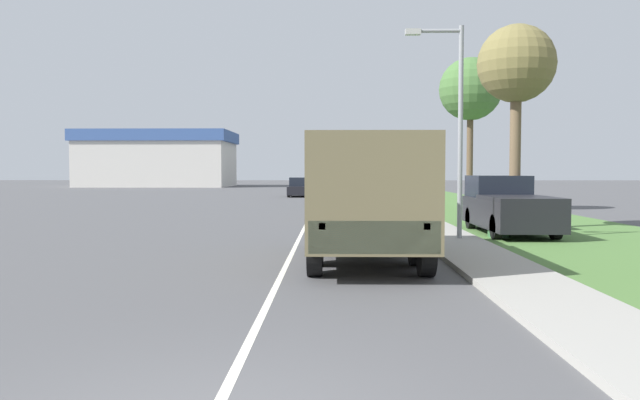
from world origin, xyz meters
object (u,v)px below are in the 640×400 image
car_second_ahead (345,194)px  pickup_truck (507,206)px  car_third_ahead (299,188)px  lamp_post (453,110)px  military_truck (365,192)px  car_fourth_ahead (344,185)px  car_nearest_ahead (359,202)px

car_second_ahead → pickup_truck: bearing=-72.1°
car_third_ahead → lamp_post: 32.61m
military_truck → car_second_ahead: bearing=90.0°
car_third_ahead → car_fourth_ahead: bearing=66.1°
car_second_ahead → car_fourth_ahead: size_ratio=0.89×
military_truck → car_second_ahead: (-0.02, 22.43, -0.92)m
pickup_truck → car_fourth_ahead: bearing=97.2°
military_truck → pickup_truck: (5.11, 6.54, -0.70)m
military_truck → lamp_post: (2.74, 3.89, 2.24)m
car_second_ahead → car_third_ahead: (-3.38, 13.34, 0.01)m
car_fourth_ahead → pickup_truck: bearing=-82.8°
military_truck → car_third_ahead: (-3.40, 35.77, -0.92)m
car_nearest_ahead → car_fourth_ahead: 31.78m
pickup_truck → military_truck: bearing=-128.0°
car_fourth_ahead → lamp_post: lamp_post is taller
car_fourth_ahead → car_third_ahead: bearing=-113.9°
lamp_post → car_third_ahead: bearing=100.9°
car_second_ahead → lamp_post: size_ratio=0.71×
pickup_truck → lamp_post: (-2.37, -2.65, 2.94)m
car_nearest_ahead → car_fourth_ahead: bearing=90.2°
car_second_ahead → pickup_truck: size_ratio=0.82×
car_nearest_ahead → car_fourth_ahead: (-0.09, 31.78, -0.06)m
car_nearest_ahead → car_third_ahead: 23.69m
car_nearest_ahead → car_third_ahead: car_nearest_ahead is taller
car_third_ahead → pickup_truck: bearing=-73.8°
military_truck → lamp_post: lamp_post is taller
car_second_ahead → car_fourth_ahead: 21.74m
car_third_ahead → lamp_post: lamp_post is taller
car_nearest_ahead → car_fourth_ahead: size_ratio=0.83×
car_second_ahead → car_fourth_ahead: (0.34, 21.74, 0.02)m
military_truck → car_fourth_ahead: 44.18m
pickup_truck → lamp_post: size_ratio=0.86×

